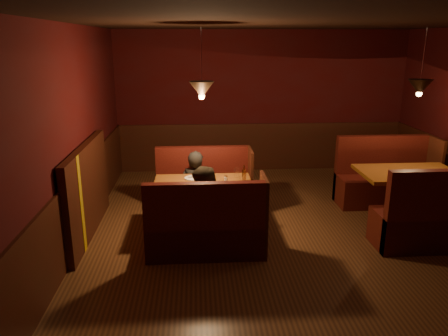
{
  "coord_description": "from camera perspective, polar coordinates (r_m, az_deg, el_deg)",
  "views": [
    {
      "loc": [
        -1.38,
        -5.52,
        2.68
      ],
      "look_at": [
        -0.99,
        0.38,
        0.95
      ],
      "focal_mm": 35.0,
      "sensor_mm": 36.0,
      "label": 1
    }
  ],
  "objects": [
    {
      "name": "main_table",
      "position": [
        6.27,
        -2.61,
        -3.35
      ],
      "size": [
        1.39,
        0.84,
        0.97
      ],
      "color": "brown",
      "rests_on": "ground"
    },
    {
      "name": "second_bench_near",
      "position": [
        6.47,
        26.23,
        -6.44
      ],
      "size": [
        1.6,
        0.6,
        1.14
      ],
      "color": "#350E0B",
      "rests_on": "ground"
    },
    {
      "name": "diner_a",
      "position": [
        6.82,
        -3.74,
        -0.61
      ],
      "size": [
        0.59,
        0.48,
        1.4
      ],
      "primitive_type": "imported",
      "rotation": [
        0.0,
        0.0,
        2.83
      ],
      "color": "black",
      "rests_on": "ground"
    },
    {
      "name": "diner_b",
      "position": [
        5.61,
        -2.26,
        -3.86
      ],
      "size": [
        0.88,
        0.78,
        1.49
      ],
      "primitive_type": "imported",
      "rotation": [
        0.0,
        0.0,
        -0.36
      ],
      "color": "black",
      "rests_on": "ground"
    },
    {
      "name": "second_table",
      "position": [
        7.09,
        22.87,
        -2.05
      ],
      "size": [
        1.45,
        0.92,
        0.82
      ],
      "color": "brown",
      "rests_on": "ground"
    },
    {
      "name": "second_bench_far",
      "position": [
        7.91,
        20.18,
        -1.76
      ],
      "size": [
        1.6,
        0.6,
        1.14
      ],
      "color": "#350E0B",
      "rests_on": "ground"
    },
    {
      "name": "room",
      "position": [
        5.91,
        7.16,
        0.16
      ],
      "size": [
        6.02,
        7.02,
        2.92
      ],
      "color": "#492C1A",
      "rests_on": "ground"
    },
    {
      "name": "main_bench_far",
      "position": [
        7.09,
        -2.6,
        -3.05
      ],
      "size": [
        1.53,
        0.55,
        1.04
      ],
      "color": "#350E0B",
      "rests_on": "ground"
    },
    {
      "name": "main_bench_near",
      "position": [
        5.63,
        -2.24,
        -8.37
      ],
      "size": [
        1.53,
        0.55,
        1.04
      ],
      "color": "#350E0B",
      "rests_on": "ground"
    }
  ]
}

